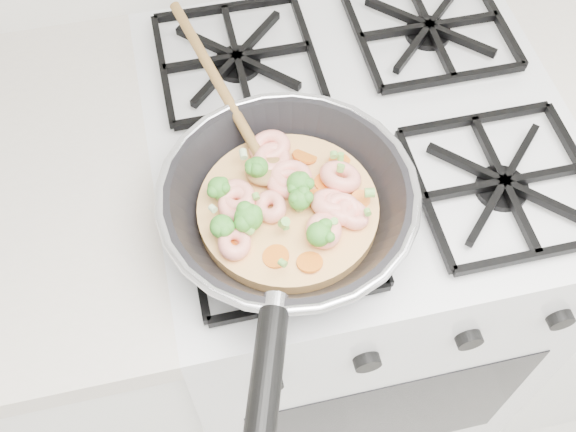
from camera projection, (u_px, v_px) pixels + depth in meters
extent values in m
cube|color=white|center=(340.00, 272.00, 1.36)|extent=(0.60, 0.60, 0.90)
cube|color=black|center=(385.00, 421.00, 1.20)|extent=(0.48, 0.00, 0.40)
cube|color=black|center=(362.00, 119.00, 0.97)|extent=(0.56, 0.56, 0.02)
torus|color=silver|center=(288.00, 193.00, 0.82)|extent=(0.32, 0.32, 0.01)
cylinder|color=black|center=(265.00, 392.00, 0.69)|extent=(0.09, 0.18, 0.03)
cylinder|color=#EFB568|center=(288.00, 209.00, 0.85)|extent=(0.22, 0.22, 0.02)
ellipsoid|color=olive|center=(269.00, 171.00, 0.85)|extent=(0.06, 0.07, 0.02)
cylinder|color=olive|center=(217.00, 81.00, 0.90)|extent=(0.09, 0.26, 0.06)
torus|color=#FFAD96|center=(340.00, 177.00, 0.85)|extent=(0.08, 0.08, 0.03)
torus|color=#FFAD96|center=(235.00, 243.00, 0.80)|extent=(0.06, 0.06, 0.03)
torus|color=#FFAD96|center=(343.00, 208.00, 0.82)|extent=(0.06, 0.06, 0.03)
torus|color=#FFAD96|center=(237.00, 197.00, 0.83)|extent=(0.07, 0.07, 0.03)
torus|color=#FFAD96|center=(235.00, 204.00, 0.83)|extent=(0.06, 0.06, 0.02)
torus|color=#FFAD96|center=(331.00, 204.00, 0.83)|extent=(0.07, 0.07, 0.03)
torus|color=#FFAD96|center=(270.00, 147.00, 0.87)|extent=(0.06, 0.06, 0.03)
torus|color=#FFAD96|center=(271.00, 207.00, 0.82)|extent=(0.05, 0.05, 0.03)
torus|color=#FFAD96|center=(339.00, 208.00, 0.82)|extent=(0.06, 0.06, 0.03)
torus|color=#FFAD96|center=(272.00, 160.00, 0.86)|extent=(0.08, 0.08, 0.03)
torus|color=#FFAD96|center=(324.00, 230.00, 0.81)|extent=(0.05, 0.05, 0.03)
torus|color=#FFAD96|center=(286.00, 184.00, 0.84)|extent=(0.06, 0.06, 0.02)
torus|color=#FFAD96|center=(290.00, 176.00, 0.85)|extent=(0.07, 0.07, 0.02)
torus|color=#FFAD96|center=(352.00, 214.00, 0.82)|extent=(0.06, 0.06, 0.02)
ellipsoid|color=#489932|center=(300.00, 199.00, 0.82)|extent=(0.04, 0.04, 0.03)
ellipsoid|color=#489932|center=(299.00, 184.00, 0.83)|extent=(0.04, 0.04, 0.03)
ellipsoid|color=#489932|center=(258.00, 167.00, 0.84)|extent=(0.04, 0.04, 0.03)
ellipsoid|color=#489932|center=(319.00, 234.00, 0.79)|extent=(0.04, 0.04, 0.03)
ellipsoid|color=#489932|center=(222.00, 227.00, 0.80)|extent=(0.04, 0.04, 0.03)
ellipsoid|color=#489932|center=(219.00, 188.00, 0.83)|extent=(0.04, 0.04, 0.03)
ellipsoid|color=#489932|center=(249.00, 218.00, 0.80)|extent=(0.04, 0.04, 0.03)
cylinder|color=orange|center=(326.00, 182.00, 0.85)|extent=(0.04, 0.04, 0.00)
cylinder|color=orange|center=(233.00, 248.00, 0.80)|extent=(0.04, 0.04, 0.01)
cylinder|color=orange|center=(316.00, 198.00, 0.84)|extent=(0.04, 0.04, 0.01)
cylinder|color=orange|center=(276.00, 256.00, 0.80)|extent=(0.04, 0.04, 0.01)
cylinder|color=orange|center=(305.00, 156.00, 0.87)|extent=(0.04, 0.04, 0.01)
cylinder|color=orange|center=(360.00, 199.00, 0.84)|extent=(0.03, 0.03, 0.01)
cylinder|color=orange|center=(292.00, 183.00, 0.85)|extent=(0.03, 0.03, 0.00)
cylinder|color=orange|center=(310.00, 262.00, 0.79)|extent=(0.04, 0.04, 0.01)
cylinder|color=orange|center=(238.00, 209.00, 0.83)|extent=(0.04, 0.04, 0.01)
cylinder|color=orange|center=(340.00, 164.00, 0.87)|extent=(0.04, 0.04, 0.01)
cylinder|color=#6DAF46|center=(341.00, 158.00, 0.85)|extent=(0.01, 0.01, 0.01)
cylinder|color=#6DAF46|center=(284.00, 223.00, 0.79)|extent=(0.01, 0.01, 0.01)
cylinder|color=#6DAF46|center=(370.00, 193.00, 0.82)|extent=(0.01, 0.01, 0.01)
cylinder|color=beige|center=(213.00, 209.00, 0.81)|extent=(0.01, 0.01, 0.01)
cylinder|color=#6DAF46|center=(249.00, 230.00, 0.80)|extent=(0.01, 0.01, 0.01)
cylinder|color=beige|center=(243.00, 154.00, 0.85)|extent=(0.01, 0.01, 0.01)
cylinder|color=#6DAF46|center=(368.00, 212.00, 0.81)|extent=(0.01, 0.01, 0.01)
cylinder|color=#6DAF46|center=(283.00, 263.00, 0.77)|extent=(0.01, 0.01, 0.01)
cylinder|color=#6DAF46|center=(341.00, 168.00, 0.85)|extent=(0.01, 0.01, 0.01)
cylinder|color=#6DAF46|center=(334.00, 155.00, 0.84)|extent=(0.01, 0.01, 0.01)
cylinder|color=#6DAF46|center=(242.00, 209.00, 0.80)|extent=(0.01, 0.01, 0.01)
cylinder|color=#6DAF46|center=(256.00, 196.00, 0.82)|extent=(0.01, 0.01, 0.01)
cylinder|color=#6DAF46|center=(334.00, 222.00, 0.80)|extent=(0.01, 0.01, 0.01)
cylinder|color=#6DAF46|center=(306.00, 198.00, 0.82)|extent=(0.01, 0.01, 0.01)
cylinder|color=#6DAF46|center=(285.00, 225.00, 0.80)|extent=(0.01, 0.01, 0.01)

